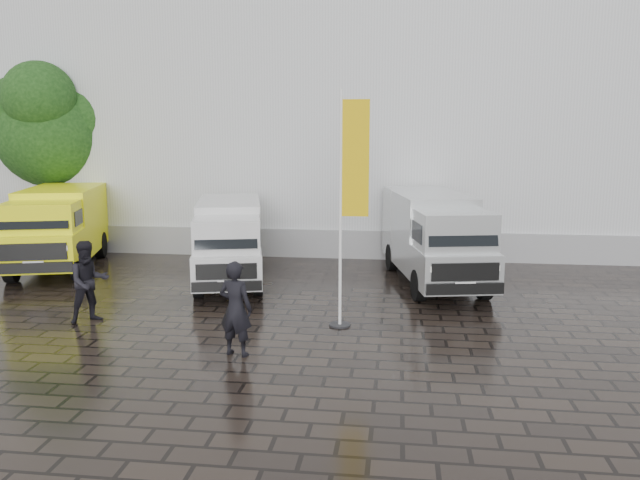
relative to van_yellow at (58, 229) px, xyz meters
The scene contains 11 objects.
ground 10.23m from the van_yellow, 30.43° to the right, with size 120.00×120.00×0.00m, color black.
exhibition_hall 15.99m from the van_yellow, 45.29° to the left, with size 44.00×16.00×12.00m, color silver.
hall_plinth 11.14m from the van_yellow, 14.65° to the left, with size 44.00×0.15×1.00m, color gray.
van_yellow is the anchor object (origin of this frame).
van_white 6.08m from the van_yellow, ahead, with size 1.83×5.48×2.37m, color silver, non-canonical shape.
van_silver 12.03m from the van_yellow, ahead, with size 2.01×6.03×2.61m, color silver, non-canonical shape.
flagpole 11.14m from the van_yellow, 26.45° to the right, with size 0.88×0.50×5.36m.
tree 5.26m from the van_yellow, 120.91° to the left, with size 3.98×4.07×7.15m.
wheelie_bin 13.25m from the van_yellow, ahead, with size 0.63×0.63×1.05m, color black.
person_front 10.50m from the van_yellow, 42.25° to the right, with size 0.71×0.46×1.94m, color black.
person_tent 6.53m from the van_yellow, 54.68° to the right, with size 0.94×0.73×1.94m, color black.
Camera 1 is at (2.21, -13.62, 4.49)m, focal length 35.00 mm.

